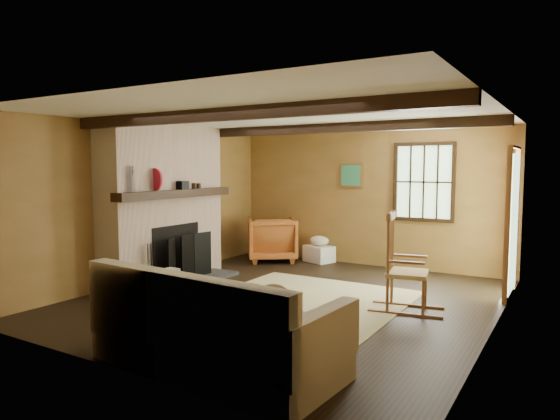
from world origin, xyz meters
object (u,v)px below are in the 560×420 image
Objects in this scene: sofa at (213,334)px; armchair at (272,239)px; laundry_basket at (319,254)px; fireplace at (165,209)px; rocking_chair at (403,269)px.

armchair is at bearing 120.40° from sofa.
laundry_basket is 0.92m from armchair.
sofa is (2.81, -2.34, -0.78)m from fireplace.
fireplace is 2.67× the size of armchair.
fireplace reaches higher than rocking_chair.
rocking_chair is 1.35× the size of armchair.
rocking_chair is at bearing 76.04° from sofa.
rocking_chair is 2.76m from sofa.
fireplace is 3.74m from sofa.
fireplace reaches higher than sofa.
sofa is 4.62× the size of laundry_basket.
sofa is at bearing -73.73° from laundry_basket.
sofa is 5.06m from armchair.
laundry_basket is at bearing 61.57° from fireplace.
sofa is 2.57× the size of armchair.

